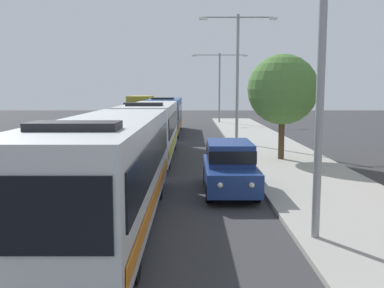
{
  "coord_description": "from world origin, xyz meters",
  "views": [
    {
      "loc": [
        1.0,
        -0.94,
        3.83
      ],
      "look_at": [
        1.06,
        15.36,
        1.79
      ],
      "focal_mm": 40.76,
      "sensor_mm": 36.0,
      "label": 1
    }
  ],
  "objects_px": {
    "bus_middle": "(164,114)",
    "streetlamp_far": "(218,80)",
    "streetlamp_near": "(321,32)",
    "streetlamp_mid": "(236,66)",
    "bus_lead": "(107,168)",
    "white_suv": "(228,165)",
    "roadside_tree": "(281,90)",
    "box_truck_oncoming": "(138,109)",
    "bus_second_in_line": "(150,128)"
  },
  "relations": [
    {
      "from": "bus_middle",
      "to": "streetlamp_far",
      "type": "height_order",
      "value": "streetlamp_far"
    },
    {
      "from": "streetlamp_near",
      "to": "streetlamp_far",
      "type": "bearing_deg",
      "value": 90.0
    },
    {
      "from": "streetlamp_near",
      "to": "streetlamp_mid",
      "type": "distance_m",
      "value": 19.46
    },
    {
      "from": "bus_middle",
      "to": "streetlamp_far",
      "type": "bearing_deg",
      "value": 64.6
    },
    {
      "from": "bus_lead",
      "to": "white_suv",
      "type": "height_order",
      "value": "bus_lead"
    },
    {
      "from": "bus_middle",
      "to": "roadside_tree",
      "type": "relative_size",
      "value": 2.21
    },
    {
      "from": "streetlamp_far",
      "to": "box_truck_oncoming",
      "type": "bearing_deg",
      "value": -163.72
    },
    {
      "from": "white_suv",
      "to": "streetlamp_mid",
      "type": "bearing_deg",
      "value": 83.08
    },
    {
      "from": "streetlamp_mid",
      "to": "streetlamp_far",
      "type": "height_order",
      "value": "streetlamp_mid"
    },
    {
      "from": "bus_second_in_line",
      "to": "streetlamp_far",
      "type": "relative_size",
      "value": 1.53
    },
    {
      "from": "bus_middle",
      "to": "streetlamp_mid",
      "type": "bearing_deg",
      "value": -56.29
    },
    {
      "from": "bus_second_in_line",
      "to": "streetlamp_mid",
      "type": "height_order",
      "value": "streetlamp_mid"
    },
    {
      "from": "box_truck_oncoming",
      "to": "roadside_tree",
      "type": "xyz_separation_m",
      "value": [
        10.36,
        -23.92,
        2.12
      ]
    },
    {
      "from": "bus_lead",
      "to": "bus_middle",
      "type": "xyz_separation_m",
      "value": [
        0.0,
        26.27,
        0.0
      ]
    },
    {
      "from": "white_suv",
      "to": "streetlamp_far",
      "type": "bearing_deg",
      "value": 87.09
    },
    {
      "from": "bus_second_in_line",
      "to": "white_suv",
      "type": "height_order",
      "value": "bus_second_in_line"
    },
    {
      "from": "streetlamp_near",
      "to": "white_suv",
      "type": "bearing_deg",
      "value": 107.29
    },
    {
      "from": "bus_second_in_line",
      "to": "bus_lead",
      "type": "bearing_deg",
      "value": -90.0
    },
    {
      "from": "white_suv",
      "to": "box_truck_oncoming",
      "type": "height_order",
      "value": "box_truck_oncoming"
    },
    {
      "from": "bus_middle",
      "to": "streetlamp_mid",
      "type": "xyz_separation_m",
      "value": [
        5.4,
        -8.09,
        3.71
      ]
    },
    {
      "from": "white_suv",
      "to": "roadside_tree",
      "type": "height_order",
      "value": "roadside_tree"
    },
    {
      "from": "box_truck_oncoming",
      "to": "white_suv",
      "type": "bearing_deg",
      "value": -77.24
    },
    {
      "from": "bus_lead",
      "to": "box_truck_oncoming",
      "type": "bearing_deg",
      "value": 95.37
    },
    {
      "from": "streetlamp_mid",
      "to": "streetlamp_far",
      "type": "xyz_separation_m",
      "value": [
        0.0,
        19.46,
        -0.45
      ]
    },
    {
      "from": "bus_lead",
      "to": "streetlamp_mid",
      "type": "distance_m",
      "value": 19.32
    },
    {
      "from": "bus_lead",
      "to": "box_truck_oncoming",
      "type": "relative_size",
      "value": 1.45
    },
    {
      "from": "streetlamp_far",
      "to": "roadside_tree",
      "type": "distance_m",
      "value": 26.53
    },
    {
      "from": "white_suv",
      "to": "streetlamp_far",
      "type": "distance_m",
      "value": 33.73
    },
    {
      "from": "streetlamp_near",
      "to": "bus_second_in_line",
      "type": "bearing_deg",
      "value": 111.08
    },
    {
      "from": "bus_second_in_line",
      "to": "box_truck_oncoming",
      "type": "xyz_separation_m",
      "value": [
        -3.3,
        22.37,
        0.02
      ]
    },
    {
      "from": "bus_lead",
      "to": "streetlamp_far",
      "type": "height_order",
      "value": "streetlamp_far"
    },
    {
      "from": "streetlamp_mid",
      "to": "box_truck_oncoming",
      "type": "bearing_deg",
      "value": 117.21
    },
    {
      "from": "bus_lead",
      "to": "streetlamp_near",
      "type": "distance_m",
      "value": 6.56
    },
    {
      "from": "white_suv",
      "to": "bus_lead",
      "type": "bearing_deg",
      "value": -131.5
    },
    {
      "from": "bus_middle",
      "to": "bus_second_in_line",
      "type": "bearing_deg",
      "value": -90.0
    },
    {
      "from": "bus_second_in_line",
      "to": "roadside_tree",
      "type": "distance_m",
      "value": 7.54
    },
    {
      "from": "white_suv",
      "to": "streetlamp_far",
      "type": "xyz_separation_m",
      "value": [
        1.7,
        33.46,
        3.92
      ]
    },
    {
      "from": "bus_middle",
      "to": "roadside_tree",
      "type": "bearing_deg",
      "value": -64.93
    },
    {
      "from": "bus_lead",
      "to": "box_truck_oncoming",
      "type": "height_order",
      "value": "bus_lead"
    },
    {
      "from": "white_suv",
      "to": "box_truck_oncoming",
      "type": "distance_m",
      "value": 31.71
    },
    {
      "from": "bus_lead",
      "to": "roadside_tree",
      "type": "bearing_deg",
      "value": 57.72
    },
    {
      "from": "streetlamp_near",
      "to": "streetlamp_mid",
      "type": "xyz_separation_m",
      "value": [
        0.0,
        19.46,
        0.21
      ]
    },
    {
      "from": "streetlamp_far",
      "to": "streetlamp_near",
      "type": "bearing_deg",
      "value": -90.0
    },
    {
      "from": "streetlamp_near",
      "to": "roadside_tree",
      "type": "relative_size",
      "value": 1.49
    },
    {
      "from": "bus_lead",
      "to": "streetlamp_far",
      "type": "distance_m",
      "value": 38.16
    },
    {
      "from": "box_truck_oncoming",
      "to": "streetlamp_near",
      "type": "xyz_separation_m",
      "value": [
        8.7,
        -36.38,
        3.48
      ]
    },
    {
      "from": "bus_second_in_line",
      "to": "box_truck_oncoming",
      "type": "distance_m",
      "value": 22.62
    },
    {
      "from": "streetlamp_mid",
      "to": "streetlamp_far",
      "type": "bearing_deg",
      "value": 90.0
    },
    {
      "from": "bus_lead",
      "to": "streetlamp_far",
      "type": "relative_size",
      "value": 1.48
    },
    {
      "from": "bus_second_in_line",
      "to": "box_truck_oncoming",
      "type": "height_order",
      "value": "bus_second_in_line"
    }
  ]
}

